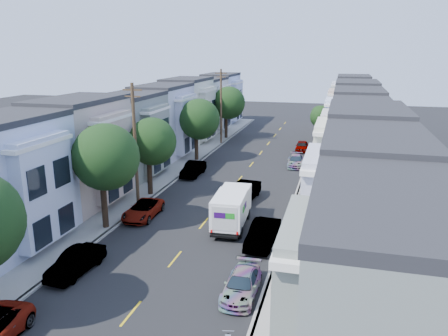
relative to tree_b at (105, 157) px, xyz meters
name	(u,v)px	position (x,y,z in m)	size (l,w,h in m)	color
ground	(204,223)	(6.30, 2.74, -5.37)	(160.00, 160.00, 0.00)	black
road_slab	(246,171)	(6.30, 17.74, -5.36)	(12.00, 70.00, 0.02)	black
curb_left	(192,167)	(0.25, 17.74, -5.29)	(0.30, 70.00, 0.15)	gray
curb_right	(303,175)	(12.35, 17.74, -5.29)	(0.30, 70.00, 0.15)	gray
sidewalk_left	(181,166)	(-1.05, 17.74, -5.29)	(2.60, 70.00, 0.15)	gray
sidewalk_right	(316,176)	(13.65, 17.74, -5.29)	(2.60, 70.00, 0.15)	gray
centerline	(246,171)	(6.30, 17.74, -5.37)	(0.12, 70.00, 0.01)	gold
townhouse_row_left	(150,165)	(-4.85, 17.74, -5.37)	(5.00, 70.00, 8.50)	silver
townhouse_row_right	(354,179)	(17.45, 17.74, -5.37)	(5.00, 70.00, 8.50)	silver
tree_b	(105,157)	(0.00, 0.00, 0.00)	(4.70, 4.70, 7.74)	black
tree_c	(151,142)	(0.00, 7.83, -0.47)	(4.16, 4.16, 7.02)	black
tree_d	(198,119)	(0.00, 20.92, -0.47)	(4.70, 4.70, 7.27)	black
tree_e	(228,103)	(0.00, 34.64, -0.17)	(4.70, 4.70, 7.58)	black
tree_far_r	(321,117)	(13.20, 32.17, -1.35)	(2.96, 2.96, 5.56)	black
utility_pole_near	(135,146)	(0.00, 4.74, -0.22)	(1.60, 0.26, 10.00)	#42301E
utility_pole_far	(221,107)	(0.00, 30.74, -0.22)	(1.60, 0.26, 10.00)	#42301E
fedex_truck	(232,207)	(8.45, 2.74, -3.87)	(2.15, 5.59, 2.68)	white
lead_sedan	(245,191)	(8.17, 8.75, -4.60)	(1.63, 4.62, 1.54)	black
parked_left_b	(76,262)	(1.40, -6.35, -4.69)	(1.45, 4.11, 1.37)	black
parked_left_c	(143,210)	(1.40, 2.69, -4.74)	(2.08, 4.50, 1.25)	#999A9B
parked_left_d	(193,169)	(1.40, 14.74, -4.65)	(1.52, 4.30, 1.43)	#331004
parked_right_a	(242,285)	(11.20, -6.17, -4.76)	(1.71, 4.07, 1.22)	#414142
parked_right_b	(263,234)	(11.20, 0.26, -4.62)	(1.59, 4.51, 1.50)	white
parked_right_c	(296,161)	(11.20, 21.26, -4.75)	(1.72, 4.10, 1.23)	black
parked_right_d	(302,146)	(11.20, 29.09, -4.72)	(1.52, 3.98, 1.29)	black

